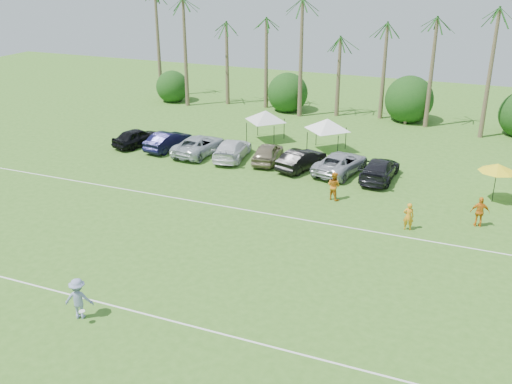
% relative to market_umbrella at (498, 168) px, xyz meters
% --- Properties ---
extents(ground, '(120.00, 120.00, 0.00)m').
position_rel_market_umbrella_xyz_m(ground, '(-14.14, -21.28, -2.32)').
color(ground, '#3D6E21').
rests_on(ground, ground).
extents(field_lines, '(80.00, 12.10, 0.01)m').
position_rel_market_umbrella_xyz_m(field_lines, '(-14.14, -13.28, -2.32)').
color(field_lines, white).
rests_on(field_lines, ground).
extents(palm_tree_0, '(2.40, 2.40, 8.90)m').
position_rel_market_umbrella_xyz_m(palm_tree_0, '(-36.14, 16.72, 5.16)').
color(palm_tree_0, brown).
rests_on(palm_tree_0, ground).
extents(palm_tree_1, '(2.40, 2.40, 9.90)m').
position_rel_market_umbrella_xyz_m(palm_tree_1, '(-31.14, 16.72, 6.03)').
color(palm_tree_1, brown).
rests_on(palm_tree_1, ground).
extents(palm_tree_2, '(2.40, 2.40, 10.90)m').
position_rel_market_umbrella_xyz_m(palm_tree_2, '(-26.14, 16.72, 6.89)').
color(palm_tree_2, brown).
rests_on(palm_tree_2, ground).
extents(palm_tree_3, '(2.40, 2.40, 11.90)m').
position_rel_market_umbrella_xyz_m(palm_tree_3, '(-22.14, 16.72, 7.74)').
color(palm_tree_3, brown).
rests_on(palm_tree_3, ground).
extents(palm_tree_4, '(2.40, 2.40, 8.90)m').
position_rel_market_umbrella_xyz_m(palm_tree_4, '(-18.14, 16.72, 5.16)').
color(palm_tree_4, brown).
rests_on(palm_tree_4, ground).
extents(palm_tree_5, '(2.40, 2.40, 9.90)m').
position_rel_market_umbrella_xyz_m(palm_tree_5, '(-14.14, 16.72, 6.03)').
color(palm_tree_5, brown).
rests_on(palm_tree_5, ground).
extents(palm_tree_6, '(2.40, 2.40, 10.90)m').
position_rel_market_umbrella_xyz_m(palm_tree_6, '(-10.14, 16.72, 6.89)').
color(palm_tree_6, brown).
rests_on(palm_tree_6, ground).
extents(palm_tree_7, '(2.40, 2.40, 11.90)m').
position_rel_market_umbrella_xyz_m(palm_tree_7, '(-6.14, 16.72, 7.74)').
color(palm_tree_7, brown).
rests_on(palm_tree_7, ground).
extents(palm_tree_8, '(2.40, 2.40, 8.90)m').
position_rel_market_umbrella_xyz_m(palm_tree_8, '(-1.14, 16.72, 5.16)').
color(palm_tree_8, brown).
rests_on(palm_tree_8, ground).
extents(bush_tree_0, '(4.00, 4.00, 4.00)m').
position_rel_market_umbrella_xyz_m(bush_tree_0, '(-33.14, 17.72, -0.53)').
color(bush_tree_0, brown).
rests_on(bush_tree_0, ground).
extents(bush_tree_1, '(4.00, 4.00, 4.00)m').
position_rel_market_umbrella_xyz_m(bush_tree_1, '(-20.14, 17.72, -0.53)').
color(bush_tree_1, brown).
rests_on(bush_tree_1, ground).
extents(bush_tree_2, '(4.00, 4.00, 4.00)m').
position_rel_market_umbrella_xyz_m(bush_tree_2, '(-8.14, 17.72, -0.53)').
color(bush_tree_2, brown).
rests_on(bush_tree_2, ground).
extents(sideline_player_a, '(0.67, 0.50, 1.65)m').
position_rel_market_umbrella_xyz_m(sideline_player_a, '(-4.42, -6.24, -1.50)').
color(sideline_player_a, orange).
rests_on(sideline_player_a, ground).
extents(sideline_player_b, '(1.10, 0.99, 1.87)m').
position_rel_market_umbrella_xyz_m(sideline_player_b, '(-9.56, -3.53, -1.39)').
color(sideline_player_b, orange).
rests_on(sideline_player_b, ground).
extents(sideline_player_c, '(1.14, 0.65, 1.83)m').
position_rel_market_umbrella_xyz_m(sideline_player_c, '(-0.66, -4.21, -1.41)').
color(sideline_player_c, orange).
rests_on(sideline_player_c, ground).
extents(canopy_tent_left, '(3.84, 3.84, 3.11)m').
position_rel_market_umbrella_xyz_m(canopy_tent_left, '(-18.33, 6.67, 0.34)').
color(canopy_tent_left, black).
rests_on(canopy_tent_left, ground).
extents(canopy_tent_right, '(3.90, 3.90, 3.16)m').
position_rel_market_umbrella_xyz_m(canopy_tent_right, '(-12.74, 5.93, 0.38)').
color(canopy_tent_right, black).
rests_on(canopy_tent_right, ground).
extents(market_umbrella, '(2.33, 2.33, 2.59)m').
position_rel_market_umbrella_xyz_m(market_umbrella, '(0.00, 0.00, 0.00)').
color(market_umbrella, black).
rests_on(market_umbrella, ground).
extents(frisbee_player, '(1.40, 1.10, 1.90)m').
position_rel_market_umbrella_xyz_m(frisbee_player, '(-16.21, -20.55, -1.37)').
color(frisbee_player, '#818CB7').
rests_on(frisbee_player, ground).
extents(parked_car_0, '(2.99, 4.72, 1.50)m').
position_rel_market_umbrella_xyz_m(parked_car_0, '(-27.69, 1.32, -1.57)').
color(parked_car_0, black).
rests_on(parked_car_0, ground).
extents(parked_car_1, '(2.25, 4.73, 1.50)m').
position_rel_market_umbrella_xyz_m(parked_car_1, '(-24.81, 1.44, -1.57)').
color(parked_car_1, black).
rests_on(parked_car_1, ground).
extents(parked_car_2, '(2.81, 5.53, 1.50)m').
position_rel_market_umbrella_xyz_m(parked_car_2, '(-21.93, 1.37, -1.57)').
color(parked_car_2, '#AEB6BF').
rests_on(parked_car_2, ground).
extents(parked_car_3, '(2.80, 5.41, 1.50)m').
position_rel_market_umbrella_xyz_m(parked_car_3, '(-19.05, 1.40, -1.57)').
color(parked_car_3, white).
rests_on(parked_car_3, ground).
extents(parked_car_4, '(2.30, 4.58, 1.50)m').
position_rel_market_umbrella_xyz_m(parked_car_4, '(-16.17, 1.67, -1.57)').
color(parked_car_4, '#7F7257').
rests_on(parked_car_4, ground).
extents(parked_car_5, '(2.85, 4.81, 1.50)m').
position_rel_market_umbrella_xyz_m(parked_car_5, '(-13.29, 1.17, -1.57)').
color(parked_car_5, black).
rests_on(parked_car_5, ground).
extents(parked_car_6, '(3.49, 5.77, 1.50)m').
position_rel_market_umbrella_xyz_m(parked_car_6, '(-10.41, 1.49, -1.57)').
color(parked_car_6, '#9FA1AC').
rests_on(parked_car_6, ground).
extents(parked_car_7, '(2.25, 5.22, 1.50)m').
position_rel_market_umbrella_xyz_m(parked_car_7, '(-7.53, 1.24, -1.57)').
color(parked_car_7, black).
rests_on(parked_car_7, ground).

